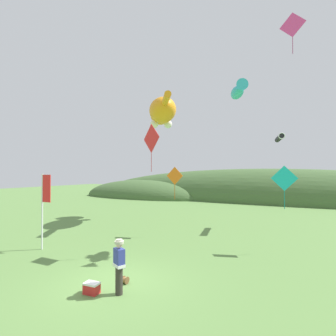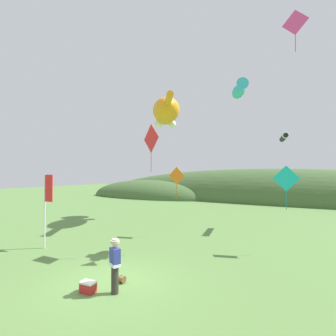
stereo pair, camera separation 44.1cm
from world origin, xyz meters
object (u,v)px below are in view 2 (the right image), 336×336
Objects in this scene: kite_giant_cat at (166,112)px; kite_diamond_orange at (177,176)px; festival_attendant at (115,264)px; kite_spool at (122,279)px; kite_tube_streamer at (284,137)px; kite_fish_windsock at (239,90)px; kite_diamond_red at (151,139)px; kite_diamond_pink at (295,23)px; picnic_cooler at (88,287)px; kite_diamond_teal at (286,179)px; festival_banner_pole at (47,199)px.

kite_giant_cat is 3.30× the size of kite_diamond_orange.
festival_attendant is 6.76× the size of kite_spool.
kite_spool is at bearing -107.56° from kite_tube_streamer.
kite_spool is at bearing -77.06° from kite_diamond_orange.
kite_diamond_red is at bearing -141.23° from kite_fish_windsock.
kite_diamond_orange is at bearing 100.75° from kite_diamond_red.
kite_fish_windsock is at bearing -15.30° from kite_diamond_orange.
kite_tube_streamer reaches higher than festival_attendant.
kite_diamond_pink is at bearing 39.26° from kite_diamond_red.
kite_diamond_teal is at bearing 56.40° from picnic_cooler.
festival_attendant is 9.00m from kite_diamond_teal.
kite_tube_streamer is (10.11, 11.16, 3.84)m from festival_banner_pole.
kite_diamond_orange is at bearing -136.04° from kite_tube_streamer.
picnic_cooler is 15.83m from kite_diamond_pink.
kite_diamond_pink reaches higher than kite_spool.
kite_tube_streamer is (4.43, 13.58, 6.20)m from picnic_cooler.
kite_diamond_orange is (3.51, -4.56, -5.32)m from kite_giant_cat.
kite_diamond_orange reaches higher than kite_diamond_teal.
kite_diamond_orange is (-1.95, 7.82, 2.76)m from festival_attendant.
picnic_cooler is at bearing -69.99° from kite_giant_cat.
kite_spool is 8.86m from kite_diamond_teal.
kite_spool is 6.34m from kite_diamond_red.
kite_tube_streamer is at bearing 97.30° from kite_diamond_teal.
picnic_cooler is 6.88m from kite_diamond_red.
kite_diamond_teal is at bearing 19.43° from kite_fish_windsock.
kite_giant_cat reaches higher than kite_tube_streamer.
kite_tube_streamer is at bearing 72.44° from kite_spool.
kite_fish_windsock is 4.94m from kite_diamond_pink.
kite_giant_cat is at bearing 113.84° from kite_spool.
festival_banner_pole is at bearing -128.09° from kite_diamond_orange.
kite_diamond_red is (-3.48, -2.79, -2.55)m from kite_fish_windsock.
festival_banner_pole is 11.37m from kite_fish_windsock.
kite_diamond_orange is at bearing 103.98° from festival_attendant.
kite_diamond_teal reaches higher than kite_spool.
festival_attendant is at bearing -72.82° from kite_diamond_red.
kite_diamond_pink is (0.36, 1.31, 8.25)m from kite_diamond_teal.
festival_attendant is at bearing -17.37° from festival_banner_pole.
festival_attendant is 0.27× the size of kite_giant_cat.
kite_tube_streamer is at bearing 74.65° from festival_attendant.
festival_banner_pole is 1.73× the size of kite_diamond_pink.
festival_banner_pole reaches higher than kite_spool.
kite_giant_cat reaches higher than kite_diamond_red.
festival_banner_pole reaches higher than picnic_cooler.
kite_tube_streamer is at bearing 5.11° from kite_giant_cat.
kite_spool is at bearing -66.16° from kite_giant_cat.
festival_banner_pole is 1.80× the size of kite_diamond_teal.
kite_spool is 15.53m from kite_giant_cat.
kite_diamond_orange is 0.90× the size of kite_diamond_pink.
kite_diamond_pink is (11.21, 6.68, 9.35)m from festival_banner_pole.
festival_banner_pole is 0.58× the size of kite_giant_cat.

